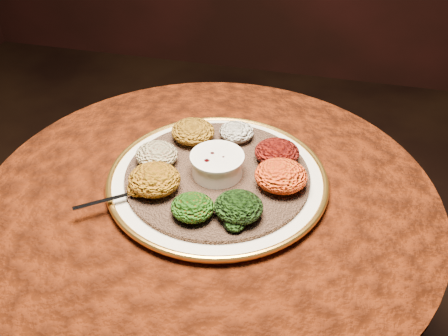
# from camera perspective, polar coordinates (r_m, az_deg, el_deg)

# --- Properties ---
(table) EXTENTS (0.96, 0.96, 0.73)m
(table) POSITION_cam_1_polar(r_m,az_deg,el_deg) (1.17, -1.53, -9.45)
(table) COLOR black
(table) RESTS_ON ground
(platter) EXTENTS (0.57, 0.57, 0.02)m
(platter) POSITION_cam_1_polar(r_m,az_deg,el_deg) (1.06, -0.76, -1.28)
(platter) COLOR white
(platter) RESTS_ON table
(injera) EXTENTS (0.48, 0.48, 0.01)m
(injera) POSITION_cam_1_polar(r_m,az_deg,el_deg) (1.05, -0.76, -0.83)
(injera) COLOR brown
(injera) RESTS_ON platter
(stew_bowl) EXTENTS (0.11, 0.11, 0.05)m
(stew_bowl) POSITION_cam_1_polar(r_m,az_deg,el_deg) (1.03, -0.78, 0.56)
(stew_bowl) COLOR white
(stew_bowl) RESTS_ON injera
(spoon) EXTENTS (0.14, 0.10, 0.01)m
(spoon) POSITION_cam_1_polar(r_m,az_deg,el_deg) (1.01, -10.06, -2.76)
(spoon) COLOR silver
(spoon) RESTS_ON injera
(portion_ayib) EXTENTS (0.08, 0.08, 0.04)m
(portion_ayib) POSITION_cam_1_polar(r_m,az_deg,el_deg) (1.14, 1.44, 4.16)
(portion_ayib) COLOR white
(portion_ayib) RESTS_ON injera
(portion_kitfo) EXTENTS (0.10, 0.09, 0.05)m
(portion_kitfo) POSITION_cam_1_polar(r_m,az_deg,el_deg) (1.08, 6.08, 1.79)
(portion_kitfo) COLOR black
(portion_kitfo) RESTS_ON injera
(portion_tikil) EXTENTS (0.11, 0.10, 0.05)m
(portion_tikil) POSITION_cam_1_polar(r_m,az_deg,el_deg) (1.01, 6.53, -0.89)
(portion_tikil) COLOR #B3860E
(portion_tikil) RESTS_ON injera
(portion_gomen) EXTENTS (0.09, 0.09, 0.05)m
(portion_gomen) POSITION_cam_1_polar(r_m,az_deg,el_deg) (0.94, 1.67, -4.45)
(portion_gomen) COLOR black
(portion_gomen) RESTS_ON injera
(portion_mixveg) EXTENTS (0.08, 0.08, 0.04)m
(portion_mixveg) POSITION_cam_1_polar(r_m,az_deg,el_deg) (0.94, -3.61, -4.50)
(portion_mixveg) COLOR #8E2C09
(portion_mixveg) RESTS_ON injera
(portion_kik) EXTENTS (0.11, 0.10, 0.05)m
(portion_kik) POSITION_cam_1_polar(r_m,az_deg,el_deg) (1.01, -7.95, -1.31)
(portion_kik) COLOR #A95C0E
(portion_kik) RESTS_ON injera
(portion_timatim) EXTENTS (0.09, 0.09, 0.04)m
(portion_timatim) POSITION_cam_1_polar(r_m,az_deg,el_deg) (1.08, -7.69, 1.53)
(portion_timatim) COLOR maroon
(portion_timatim) RESTS_ON injera
(portion_shiro) EXTENTS (0.10, 0.09, 0.05)m
(portion_shiro) POSITION_cam_1_polar(r_m,az_deg,el_deg) (1.14, -3.57, 4.19)
(portion_shiro) COLOR #A06713
(portion_shiro) RESTS_ON injera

